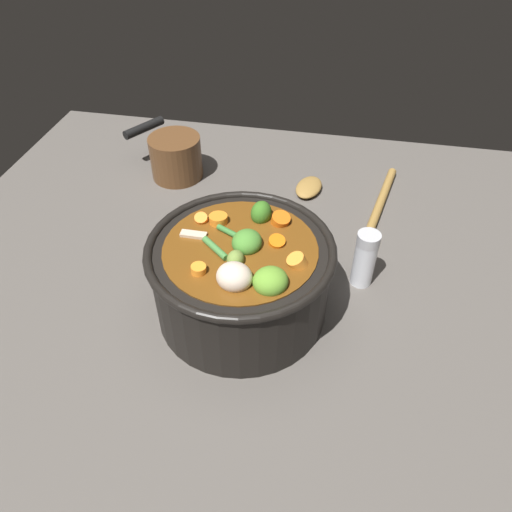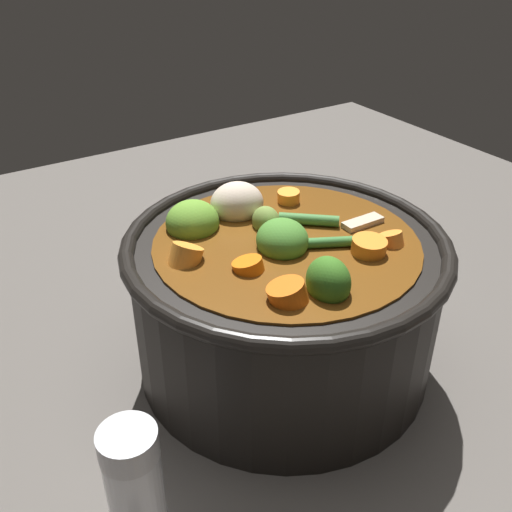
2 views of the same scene
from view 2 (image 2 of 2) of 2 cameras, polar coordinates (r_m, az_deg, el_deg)
The scene contains 3 objects.
ground_plane at distance 0.52m, azimuth 2.62°, elevation -10.06°, with size 1.10×1.10×0.00m, color #514C47.
cooking_pot at distance 0.48m, azimuth 2.74°, elevation -4.13°, with size 0.25×0.25×0.14m.
salt_shaker at distance 0.37m, azimuth -11.69°, elevation -21.43°, with size 0.03×0.03×0.09m.
Camera 2 is at (0.23, 0.31, 0.34)m, focal length 40.95 mm.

